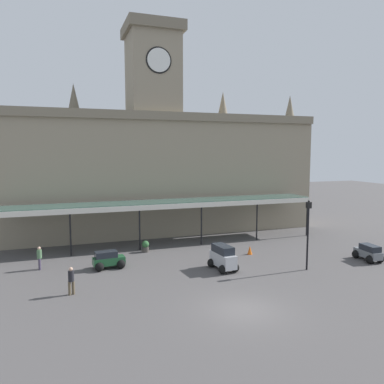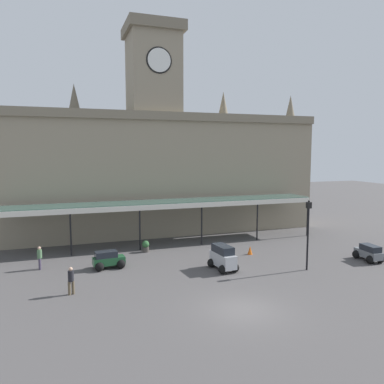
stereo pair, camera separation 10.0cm
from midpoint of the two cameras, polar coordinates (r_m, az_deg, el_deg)
ground_plane at (r=21.36m, az=7.89°, el=-17.20°), size 140.00×140.00×0.00m
station_building at (r=38.97m, az=-5.64°, el=4.04°), size 33.99×5.83×20.84m
entrance_canopy at (r=34.29m, az=-3.61°, el=-1.65°), size 28.38×3.26×3.94m
car_green_estate at (r=28.45m, az=-12.41°, el=-10.07°), size 2.33×1.69×1.27m
car_silver_van at (r=27.50m, az=4.79°, el=-9.99°), size 1.75×2.48×1.77m
car_grey_estate at (r=32.65m, az=25.18°, el=-8.40°), size 1.64×2.31×1.27m
pedestrian_crossing_forecourt at (r=23.95m, az=-17.68°, el=-12.48°), size 0.38×0.34×1.67m
pedestrian_near_entrance at (r=29.54m, az=-21.92°, el=-9.07°), size 0.34×0.39×1.67m
victorian_lamppost at (r=28.04m, az=17.21°, el=-5.07°), size 0.30×0.30×5.03m
traffic_cone at (r=31.78m, az=8.83°, el=-8.67°), size 0.40×0.40×0.69m
planter_forecourt_centre at (r=32.34m, az=-6.92°, el=-8.12°), size 0.60×0.60×0.96m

